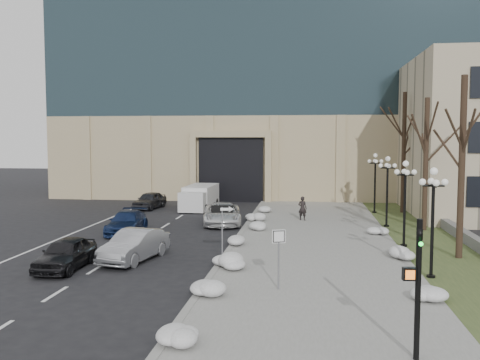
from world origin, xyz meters
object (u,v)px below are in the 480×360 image
object	(u,v)px
car_b	(135,246)
box_truck	(200,198)
car_a	(66,254)
lamppost_a	(433,208)
car_c	(127,222)
traffic_signal	(417,293)
keep_sign	(279,246)
car_d	(222,214)
car_e	(150,200)
one_way_sign	(226,216)
lamppost_c	(387,182)
lamppost_d	(375,175)
lamppost_b	(405,192)
pedestrian	(302,208)

from	to	relation	value
car_b	box_truck	xyz separation A→B (m)	(-0.66, 18.97, 0.18)
car_a	lamppost_a	xyz separation A→B (m)	(16.15, 0.23, 2.35)
car_c	traffic_signal	xyz separation A→B (m)	(14.10, -17.71, 1.25)
keep_sign	car_c	bearing A→B (deg)	113.94
car_d	car_c	bearing A→B (deg)	-152.41
car_e	traffic_signal	bearing A→B (deg)	-53.27
car_c	keep_sign	xyz separation A→B (m)	(10.14, -11.58, 1.12)
car_a	keep_sign	size ratio (longest dim) A/B	1.72
car_a	one_way_sign	xyz separation A→B (m)	(7.16, 1.57, 1.63)
lamppost_c	car_c	bearing A→B (deg)	-166.11
box_truck	one_way_sign	bearing A→B (deg)	-72.96
car_a	car_b	size ratio (longest dim) A/B	0.92
lamppost_d	lamppost_b	bearing A→B (deg)	-90.00
car_b	lamppost_a	xyz separation A→B (m)	(13.55, -1.73, 2.31)
car_e	traffic_signal	xyz separation A→B (m)	(16.07, -29.07, 1.22)
car_a	car_e	size ratio (longest dim) A/B	1.02
lamppost_c	car_b	bearing A→B (deg)	-140.24
lamppost_b	lamppost_d	size ratio (longest dim) A/B	1.00
pedestrian	lamppost_a	size ratio (longest dim) A/B	0.36
lamppost_b	keep_sign	bearing A→B (deg)	-124.59
car_b	keep_sign	bearing A→B (deg)	-19.56
car_b	car_c	bearing A→B (deg)	123.47
box_truck	keep_sign	bearing A→B (deg)	-69.35
lamppost_a	car_c	bearing A→B (deg)	151.48
car_b	keep_sign	xyz separation A→B (m)	(7.24, -4.37, 1.05)
car_a	lamppost_b	distance (m)	17.65
pedestrian	lamppost_c	bearing A→B (deg)	179.09
car_e	lamppost_c	xyz separation A→B (m)	(18.41, -7.30, 2.36)
box_truck	car_e	bearing A→B (deg)	-172.62
car_c	lamppost_c	xyz separation A→B (m)	(16.44, 4.07, 2.39)
box_truck	lamppost_c	distance (m)	16.30
car_b	car_a	bearing A→B (deg)	-131.41
car_e	lamppost_a	bearing A→B (deg)	-40.00
keep_sign	lamppost_b	size ratio (longest dim) A/B	0.52
car_b	lamppost_b	world-z (taller)	lamppost_b
car_b	car_c	world-z (taller)	car_b
car_a	lamppost_d	world-z (taller)	lamppost_d
pedestrian	car_b	bearing A→B (deg)	76.56
pedestrian	car_e	bearing A→B (deg)	-5.04
car_b	lamppost_c	bearing A→B (deg)	51.33
one_way_sign	car_b	bearing A→B (deg)	166.39
lamppost_d	one_way_sign	bearing A→B (deg)	-116.33
traffic_signal	lamppost_b	distance (m)	15.49
pedestrian	car_c	bearing A→B (deg)	46.50
car_e	lamppost_d	size ratio (longest dim) A/B	0.88
car_b	one_way_sign	size ratio (longest dim) A/B	1.62
car_d	box_truck	bearing A→B (deg)	103.09
one_way_sign	car_d	bearing A→B (deg)	91.28
lamppost_d	car_e	bearing A→B (deg)	177.51
keep_sign	lamppost_d	distance (m)	23.06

